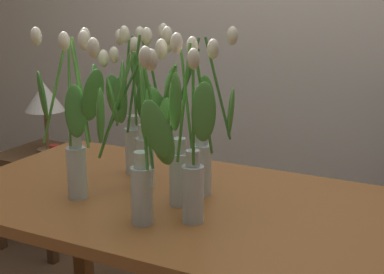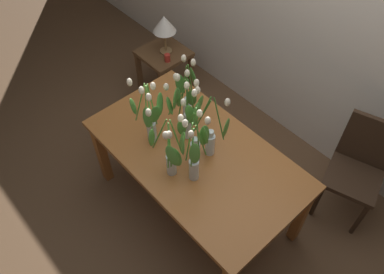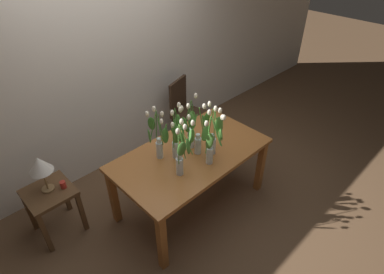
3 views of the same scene
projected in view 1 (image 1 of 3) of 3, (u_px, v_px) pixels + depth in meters
room_wall_rear at (296, 7)px, 2.90m from camera, size 9.00×0.10×2.70m
dining_table at (175, 222)px, 1.95m from camera, size 1.60×0.90×0.74m
tulip_vase_0 at (76, 129)px, 1.83m from camera, size 0.24×0.24×0.58m
tulip_vase_1 at (197, 134)px, 1.90m from camera, size 0.26×0.23×0.58m
tulip_vase_2 at (142, 153)px, 1.64m from camera, size 0.28×0.23×0.57m
tulip_vase_3 at (142, 123)px, 1.97m from camera, size 0.25×0.23×0.59m
tulip_vase_4 at (194, 151)px, 1.66m from camera, size 0.15×0.23×0.58m
tulip_vase_5 at (177, 153)px, 1.81m from camera, size 0.24×0.12×0.56m
tulip_vase_6 at (132, 116)px, 2.13m from camera, size 0.24×0.21×0.56m
side_table at (45, 172)px, 3.16m from camera, size 0.44×0.44×0.55m
table_lamp at (44, 99)px, 3.06m from camera, size 0.22×0.22×0.40m
pillar_candle at (55, 152)px, 3.01m from camera, size 0.06×0.06×0.07m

